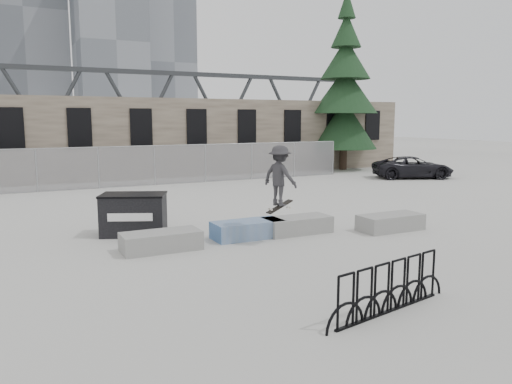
# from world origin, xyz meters

# --- Properties ---
(ground) EXTENTS (120.00, 120.00, 0.00)m
(ground) POSITION_xyz_m (0.00, 0.00, 0.00)
(ground) COLOR #BBBBB6
(ground) RESTS_ON ground
(stone_wall) EXTENTS (36.00, 2.58, 4.50)m
(stone_wall) POSITION_xyz_m (0.00, 16.24, 2.26)
(stone_wall) COLOR #685A4C
(stone_wall) RESTS_ON ground
(chainlink_fence) EXTENTS (22.06, 0.06, 2.02)m
(chainlink_fence) POSITION_xyz_m (-0.00, 12.50, 1.04)
(chainlink_fence) COLOR gray
(chainlink_fence) RESTS_ON ground
(planter_far_left) EXTENTS (2.00, 0.90, 0.48)m
(planter_far_left) POSITION_xyz_m (-3.32, -0.10, 0.26)
(planter_far_left) COLOR gray
(planter_far_left) RESTS_ON ground
(planter_center_left) EXTENTS (2.00, 0.90, 0.48)m
(planter_center_left) POSITION_xyz_m (-0.75, 0.12, 0.26)
(planter_center_left) COLOR #3765A6
(planter_center_left) RESTS_ON ground
(planter_center_right) EXTENTS (2.00, 0.90, 0.48)m
(planter_center_right) POSITION_xyz_m (0.82, 0.01, 0.26)
(planter_center_right) COLOR gray
(planter_center_right) RESTS_ON ground
(planter_offset) EXTENTS (2.00, 0.90, 0.48)m
(planter_offset) POSITION_xyz_m (3.54, -0.94, 0.26)
(planter_offset) COLOR gray
(planter_offset) RESTS_ON ground
(dumpster) EXTENTS (2.12, 1.76, 1.20)m
(dumpster) POSITION_xyz_m (-3.52, 1.96, 0.61)
(dumpster) COLOR black
(dumpster) RESTS_ON ground
(bike_rack) EXTENTS (3.09, 0.65, 0.90)m
(bike_rack) POSITION_xyz_m (-0.94, -5.94, 0.44)
(bike_rack) COLOR black
(bike_rack) RESTS_ON ground
(spruce_tree) EXTENTS (4.32, 4.32, 11.50)m
(spruce_tree) POSITION_xyz_m (13.33, 14.61, 4.97)
(spruce_tree) COLOR #38281E
(spruce_tree) RESTS_ON ground
(skyline_towers) EXTENTS (58.00, 28.00, 48.00)m
(skyline_towers) POSITION_xyz_m (-1.01, 93.81, 20.79)
(skyline_towers) COLOR slate
(skyline_towers) RESTS_ON ground
(truss_bridge) EXTENTS (70.00, 3.00, 9.80)m
(truss_bridge) POSITION_xyz_m (10.00, 55.00, 4.13)
(truss_bridge) COLOR #2D3033
(truss_bridge) RESTS_ON ground
(suv) EXTENTS (4.88, 3.60, 1.23)m
(suv) POSITION_xyz_m (13.94, 8.88, 0.62)
(suv) COLOR black
(suv) RESTS_ON ground
(skateboarder) EXTENTS (0.94, 1.18, 1.78)m
(skateboarder) POSITION_xyz_m (-0.30, -0.91, 1.85)
(skateboarder) COLOR #2C2B2E
(skateboarder) RESTS_ON ground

